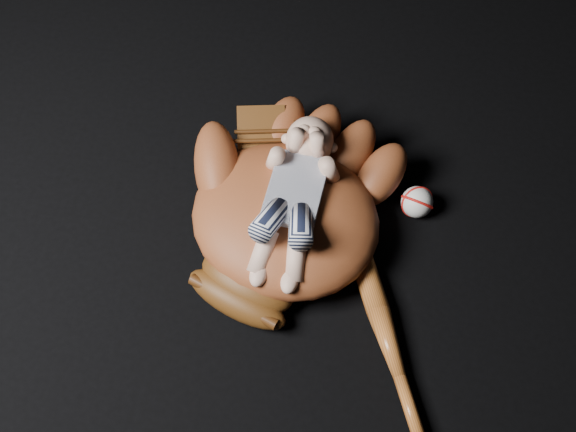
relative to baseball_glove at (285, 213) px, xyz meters
The scene contains 4 objects.
baseball_glove is the anchor object (origin of this frame).
newborn_baby 0.05m from the baseball_glove, 15.71° to the right, with size 0.17×0.37×0.15m, color #E2AE92, non-canonical shape.
baseball_bat 0.29m from the baseball_glove, 43.09° to the right, with size 0.05×0.50×0.05m, color #AA5721, non-canonical shape.
baseball 0.29m from the baseball_glove, 17.21° to the left, with size 0.07×0.07×0.07m, color white.
Camera 1 is at (0.14, -0.74, 1.32)m, focal length 45.00 mm.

